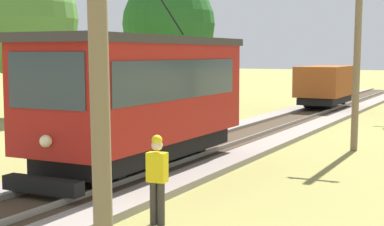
{
  "coord_description": "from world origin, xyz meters",
  "views": [
    {
      "loc": [
        8.65,
        5.83,
        3.35
      ],
      "look_at": [
        0.18,
        22.67,
        1.48
      ],
      "focal_mm": 56.01,
      "sensor_mm": 36.0,
      "label": 1
    }
  ],
  "objects_px": {
    "red_tram": "(143,96)",
    "tree_horizon": "(20,19)",
    "utility_pole_mid": "(358,28)",
    "tree_right_near": "(169,24)",
    "track_worker": "(157,176)",
    "freight_car": "(326,85)",
    "utility_pole_near_tram": "(98,44)"
  },
  "relations": [
    {
      "from": "freight_car",
      "to": "tree_horizon",
      "type": "bearing_deg",
      "value": -140.9
    },
    {
      "from": "track_worker",
      "to": "tree_right_near",
      "type": "relative_size",
      "value": 0.22
    },
    {
      "from": "utility_pole_mid",
      "to": "track_worker",
      "type": "bearing_deg",
      "value": -97.98
    },
    {
      "from": "utility_pole_mid",
      "to": "tree_horizon",
      "type": "relative_size",
      "value": 1.02
    },
    {
      "from": "utility_pole_near_tram",
      "to": "utility_pole_mid",
      "type": "relative_size",
      "value": 0.82
    },
    {
      "from": "red_tram",
      "to": "tree_right_near",
      "type": "xyz_separation_m",
      "value": [
        -9.95,
        19.55,
        3.04
      ]
    },
    {
      "from": "utility_pole_near_tram",
      "to": "track_worker",
      "type": "height_order",
      "value": "utility_pole_near_tram"
    },
    {
      "from": "tree_horizon",
      "to": "tree_right_near",
      "type": "bearing_deg",
      "value": 72.01
    },
    {
      "from": "red_tram",
      "to": "utility_pole_near_tram",
      "type": "bearing_deg",
      "value": -61.72
    },
    {
      "from": "tree_right_near",
      "to": "utility_pole_mid",
      "type": "bearing_deg",
      "value": -41.3
    },
    {
      "from": "utility_pole_near_tram",
      "to": "utility_pole_mid",
      "type": "height_order",
      "value": "utility_pole_mid"
    },
    {
      "from": "tree_horizon",
      "to": "utility_pole_mid",
      "type": "bearing_deg",
      "value": -8.74
    },
    {
      "from": "utility_pole_near_tram",
      "to": "tree_horizon",
      "type": "height_order",
      "value": "tree_horizon"
    },
    {
      "from": "utility_pole_near_tram",
      "to": "tree_horizon",
      "type": "relative_size",
      "value": 0.83
    },
    {
      "from": "utility_pole_near_tram",
      "to": "track_worker",
      "type": "distance_m",
      "value": 5.01
    },
    {
      "from": "freight_car",
      "to": "tree_horizon",
      "type": "distance_m",
      "value": 17.35
    },
    {
      "from": "track_worker",
      "to": "freight_car",
      "type": "bearing_deg",
      "value": -177.38
    },
    {
      "from": "freight_car",
      "to": "track_worker",
      "type": "xyz_separation_m",
      "value": [
        2.89,
        -24.52,
        -0.57
      ]
    },
    {
      "from": "utility_pole_mid",
      "to": "track_worker",
      "type": "relative_size",
      "value": 4.62
    },
    {
      "from": "red_tram",
      "to": "utility_pole_mid",
      "type": "relative_size",
      "value": 1.04
    },
    {
      "from": "freight_car",
      "to": "tree_right_near",
      "type": "height_order",
      "value": "tree_right_near"
    },
    {
      "from": "track_worker",
      "to": "tree_horizon",
      "type": "xyz_separation_m",
      "value": [
        -16.06,
        13.81,
        4.13
      ]
    },
    {
      "from": "red_tram",
      "to": "tree_horizon",
      "type": "bearing_deg",
      "value": 143.89
    },
    {
      "from": "utility_pole_near_tram",
      "to": "utility_pole_mid",
      "type": "distance_m",
      "value": 15.18
    },
    {
      "from": "track_worker",
      "to": "tree_right_near",
      "type": "height_order",
      "value": "tree_right_near"
    },
    {
      "from": "red_tram",
      "to": "track_worker",
      "type": "bearing_deg",
      "value": -55.49
    },
    {
      "from": "freight_car",
      "to": "utility_pole_near_tram",
      "type": "height_order",
      "value": "utility_pole_near_tram"
    },
    {
      "from": "utility_pole_mid",
      "to": "tree_horizon",
      "type": "xyz_separation_m",
      "value": [
        -17.62,
        2.71,
        0.89
      ]
    },
    {
      "from": "freight_car",
      "to": "utility_pole_mid",
      "type": "bearing_deg",
      "value": -71.68
    },
    {
      "from": "red_tram",
      "to": "freight_car",
      "type": "height_order",
      "value": "red_tram"
    },
    {
      "from": "red_tram",
      "to": "utility_pole_mid",
      "type": "bearing_deg",
      "value": 57.27
    },
    {
      "from": "utility_pole_mid",
      "to": "tree_right_near",
      "type": "height_order",
      "value": "utility_pole_mid"
    }
  ]
}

